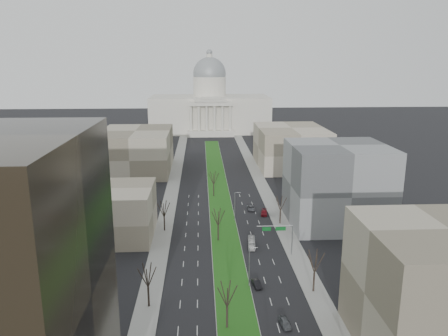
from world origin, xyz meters
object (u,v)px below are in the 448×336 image
object	(u,v)px
car_grey_far	(251,208)
box_van	(252,243)
car_grey_near	(285,323)
car_red	(264,213)
car_black	(257,284)

from	to	relation	value
car_grey_far	box_van	world-z (taller)	box_van
car_grey_near	car_red	xyz separation A→B (m)	(4.72, 59.77, 0.01)
car_red	car_grey_far	size ratio (longest dim) A/B	0.99
car_grey_far	box_van	xyz separation A→B (m)	(-3.17, -28.80, 0.33)
car_black	box_van	distance (m)	21.07
box_van	car_grey_far	bearing A→B (deg)	89.07
car_red	box_van	bearing A→B (deg)	-96.24
car_red	box_van	distance (m)	24.96
car_black	car_red	bearing A→B (deg)	70.29
box_van	car_grey_near	bearing A→B (deg)	-81.30
car_grey_near	car_black	bearing A→B (deg)	96.18
car_grey_far	car_red	bearing A→B (deg)	-55.52
car_grey_near	car_grey_far	xyz separation A→B (m)	(1.09, 64.56, -0.02)
car_black	car_grey_far	xyz separation A→B (m)	(4.51, 49.82, 0.00)
car_black	box_van	size ratio (longest dim) A/B	0.56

